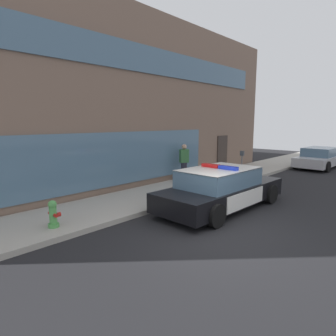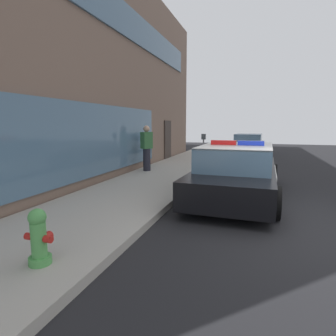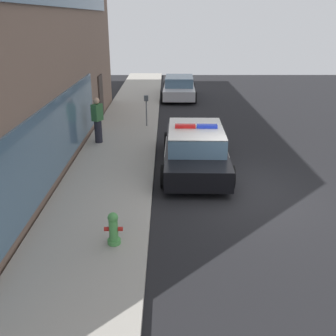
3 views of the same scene
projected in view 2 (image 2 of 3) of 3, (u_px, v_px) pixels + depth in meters
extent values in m
plane|color=black|center=(295.00, 230.00, 5.13)|extent=(48.00, 48.00, 0.00)
cube|color=#A39E93|center=(106.00, 206.00, 6.32)|extent=(48.00, 2.69, 0.15)
cube|color=slate|center=(61.00, 143.00, 6.79)|extent=(11.90, 0.08, 2.10)
cube|color=#382D28|center=(168.00, 141.00, 14.68)|extent=(1.00, 0.08, 2.10)
cube|color=slate|center=(106.00, 5.00, 8.41)|extent=(16.67, 0.08, 1.10)
cube|color=black|center=(237.00, 177.00, 7.51)|extent=(5.17, 2.03, 0.60)
cube|color=silver|center=(242.00, 163.00, 9.01)|extent=(1.79, 1.90, 0.05)
cube|color=silver|center=(228.00, 185.00, 5.82)|extent=(1.48, 1.89, 0.05)
cube|color=silver|center=(201.00, 176.00, 7.74)|extent=(2.15, 0.09, 0.51)
cube|color=silver|center=(275.00, 180.00, 7.10)|extent=(2.15, 0.09, 0.51)
cube|color=yellow|center=(200.00, 176.00, 7.74)|extent=(0.22, 0.02, 0.26)
cube|color=slate|center=(237.00, 157.00, 7.24)|extent=(2.71, 1.77, 0.60)
cube|color=silver|center=(237.00, 146.00, 7.19)|extent=(2.71, 1.77, 0.04)
cube|color=red|center=(224.00, 142.00, 7.29)|extent=(0.22, 0.65, 0.11)
cube|color=blue|center=(251.00, 143.00, 7.07)|extent=(0.22, 0.65, 0.11)
cylinder|color=black|center=(213.00, 171.00, 9.42)|extent=(0.69, 0.24, 0.68)
cylinder|color=black|center=(273.00, 175.00, 8.80)|extent=(0.69, 0.24, 0.68)
cylinder|color=black|center=(185.00, 195.00, 6.28)|extent=(0.69, 0.24, 0.68)
cylinder|color=black|center=(275.00, 203.00, 5.65)|extent=(0.69, 0.24, 0.68)
cylinder|color=#4C994C|center=(40.00, 260.00, 3.56)|extent=(0.28, 0.28, 0.10)
cylinder|color=#4C994C|center=(39.00, 240.00, 3.52)|extent=(0.19, 0.19, 0.45)
sphere|color=#4C994C|center=(37.00, 217.00, 3.48)|extent=(0.22, 0.22, 0.22)
cylinder|color=#B21E19|center=(37.00, 211.00, 3.46)|extent=(0.06, 0.06, 0.05)
cylinder|color=#B21E19|center=(48.00, 239.00, 3.47)|extent=(0.09, 0.10, 0.09)
cylinder|color=#B21E19|center=(29.00, 236.00, 3.56)|extent=(0.09, 0.10, 0.09)
cylinder|color=#B21E19|center=(47.00, 236.00, 3.66)|extent=(0.10, 0.12, 0.12)
cube|color=#B7B7BC|center=(248.00, 146.00, 18.60)|extent=(4.67, 1.97, 0.56)
cube|color=slate|center=(248.00, 138.00, 18.52)|extent=(2.45, 1.71, 0.56)
cylinder|color=black|center=(237.00, 146.00, 20.34)|extent=(0.65, 0.22, 0.64)
cylinder|color=black|center=(263.00, 147.00, 19.73)|extent=(0.65, 0.22, 0.64)
cylinder|color=black|center=(231.00, 150.00, 17.52)|extent=(0.65, 0.22, 0.64)
cylinder|color=black|center=(262.00, 151.00, 16.91)|extent=(0.65, 0.22, 0.64)
cylinder|color=#23232D|center=(147.00, 160.00, 10.69)|extent=(0.28, 0.28, 0.85)
cube|color=#336638|center=(147.00, 140.00, 10.58)|extent=(0.48, 0.42, 0.62)
sphere|color=tan|center=(146.00, 129.00, 10.51)|extent=(0.24, 0.24, 0.24)
cylinder|color=slate|center=(203.00, 152.00, 12.41)|extent=(0.06, 0.06, 1.10)
cube|color=#474C51|center=(204.00, 137.00, 12.30)|extent=(0.12, 0.18, 0.24)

